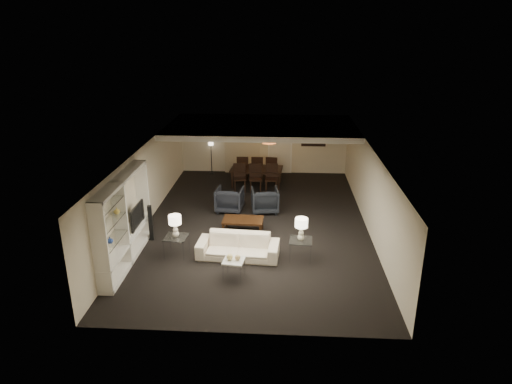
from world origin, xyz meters
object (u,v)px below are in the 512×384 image
object	(u,v)px
vase_blue	(110,240)
chair_fl	(243,168)
side_table_right	(300,249)
sofa	(238,246)
dining_table	(257,177)
vase_amber	(117,211)
floor_speaker	(151,223)
floor_lamp	(211,157)
side_table_left	(177,246)
chair_nl	(240,178)
chair_nm	(256,178)
chair_fr	(272,168)
table_lamp_left	(175,226)
pendant_light	(269,140)
coffee_table	(243,226)
chair_nr	(271,179)
chair_fm	(257,168)
armchair_left	(230,199)
armchair_right	(265,200)
television	(134,216)
table_lamp_right	(301,229)
marble_table	(234,269)

from	to	relation	value
vase_blue	chair_fl	xyz separation A→B (m)	(2.51, 8.02, -0.62)
side_table_right	sofa	bearing A→B (deg)	180.00
side_table_right	dining_table	xyz separation A→B (m)	(-1.54, 5.93, 0.07)
vase_amber	side_table_right	bearing A→B (deg)	9.94
floor_speaker	floor_lamp	xyz separation A→B (m)	(0.82, 6.49, 0.17)
side_table_left	side_table_right	distance (m)	3.40
side_table_right	side_table_left	bearing A→B (deg)	180.00
chair_nl	chair_nm	xyz separation A→B (m)	(0.60, 0.00, 0.00)
floor_lamp	chair_fr	bearing A→B (deg)	-17.79
floor_speaker	dining_table	xyz separation A→B (m)	(2.83, 5.00, -0.19)
table_lamp_left	pendant_light	bearing A→B (deg)	67.54
pendant_light	floor_speaker	world-z (taller)	pendant_light
coffee_table	chair_nr	size ratio (longest dim) A/B	1.16
chair_nr	chair_fm	world-z (taller)	same
pendant_light	dining_table	size ratio (longest dim) A/B	0.26
chair_nl	pendant_light	bearing A→B (deg)	14.81
chair_fl	chair_fm	distance (m)	0.60
vase_blue	armchair_left	bearing A→B (deg)	63.68
sofa	chair_fl	bearing A→B (deg)	98.08
armchair_left	side_table_left	distance (m)	3.48
pendant_light	table_lamp_left	bearing A→B (deg)	-112.46
floor_speaker	armchair_left	bearing A→B (deg)	36.94
chair_nr	chair_fr	size ratio (longest dim) A/B	1.00
chair_nm	chair_fr	xyz separation A→B (m)	(0.60, 1.30, 0.00)
side_table_right	vase_blue	bearing A→B (deg)	-162.73
chair_fl	vase_amber	bearing A→B (deg)	68.43
side_table_right	floor_lamp	xyz separation A→B (m)	(-3.54, 7.42, 0.43)
armchair_right	table_lamp_left	bearing A→B (deg)	47.49
armchair_right	chair_fm	distance (m)	3.31
television	chair_fr	bearing A→B (deg)	-30.25
floor_speaker	table_lamp_right	bearing A→B (deg)	-24.04
side_table_left	chair_nr	size ratio (longest dim) A/B	0.58
side_table_left	table_lamp_left	size ratio (longest dim) A/B	0.97
chair_nl	chair_nm	world-z (taller)	same
side_table_left	chair_fl	bearing A→B (deg)	79.12
side_table_left	chair_fl	xyz separation A→B (m)	(1.26, 6.58, 0.24)
armchair_left	marble_table	distance (m)	4.44
armchair_left	marble_table	bearing A→B (deg)	103.00
pendant_light	armchair_left	world-z (taller)	pendant_light
chair_nl	side_table_right	bearing A→B (deg)	-74.86
armchair_right	chair_fl	xyz separation A→B (m)	(-1.04, 3.28, 0.11)
chair_fm	side_table_right	bearing A→B (deg)	103.08
table_lamp_right	coffee_table	bearing A→B (deg)	136.74
chair_nr	chair_fr	bearing A→B (deg)	92.46
marble_table	chair_nr	xyz separation A→B (m)	(0.76, 6.38, 0.27)
television	vase_blue	world-z (taller)	television
pendant_light	chair_nr	size ratio (longest dim) A/B	0.50
dining_table	sofa	bearing A→B (deg)	-88.04
vase_amber	floor_speaker	bearing A→B (deg)	80.75
table_lamp_right	chair_fm	world-z (taller)	table_lamp_right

